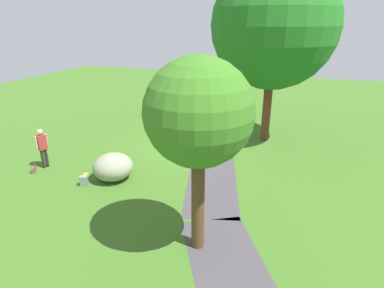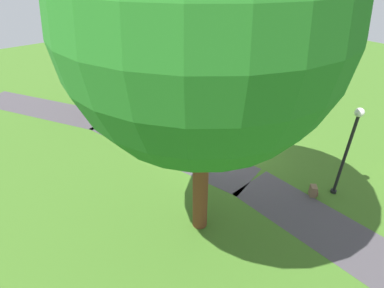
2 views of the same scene
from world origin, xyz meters
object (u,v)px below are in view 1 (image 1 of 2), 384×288
Objects in this scene: woman_with_handbag at (42,145)px; handbag_on_grass at (34,170)px; spare_backpack_on_lawn at (204,121)px; lawn_boulder at (113,167)px; backpack_by_boulder at (84,181)px; lamp_post at (196,90)px; man_near_boulder at (155,101)px; frisbee_on_grass at (86,174)px; large_shade_tree at (274,26)px; young_tree_near_path at (199,114)px.

woman_with_handbag is 1.08m from handbag_on_grass.
lawn_boulder is at bearing -8.79° from spare_backpack_on_lawn.
backpack_by_boulder is 9.25m from spare_backpack_on_lawn.
woman_with_handbag reaches higher than backpack_by_boulder.
man_near_boulder is (-0.67, -3.15, -1.08)m from lamp_post.
handbag_on_grass is 2.73m from backpack_by_boulder.
frisbee_on_grass is (8.21, -2.62, -0.18)m from spare_backpack_on_lawn.
woman_with_handbag is 2.88m from backpack_by_boulder.
frisbee_on_grass is at bearing -17.71° from spare_backpack_on_lawn.
handbag_on_grass is at bearing -74.24° from frisbee_on_grass.
lawn_boulder is 5.61× the size of backpack_by_boulder.
man_near_boulder is 7.22× the size of frisbee_on_grass.
man_near_boulder reaches higher than backpack_by_boulder.
lawn_boulder is at bearing -3.68° from lamp_post.
backpack_by_boulder is (7.59, -5.93, -5.59)m from large_shade_tree.
lawn_boulder is 1.38× the size of man_near_boulder.
young_tree_near_path reaches higher than woman_with_handbag.
young_tree_near_path is at bearing 19.52° from lamp_post.
woman_with_handbag is (6.79, -8.57, -4.76)m from large_shade_tree.
lamp_post is at bearing 167.45° from frisbee_on_grass.
man_near_boulder reaches higher than handbag_on_grass.
young_tree_near_path is 13.33× the size of backpack_by_boulder.
large_shade_tree is 23.51× the size of handbag_on_grass.
frisbee_on_grass is (6.79, -6.49, -5.77)m from large_shade_tree.
handbag_on_grass is at bearing -104.20° from young_tree_near_path.
young_tree_near_path is (9.43, -0.61, -1.87)m from large_shade_tree.
spare_backpack_on_lawn is (-9.02, 2.06, 0.00)m from backpack_by_boulder.
man_near_boulder is at bearing -105.05° from spare_backpack_on_lawn.
woman_with_handbag is 4.68× the size of handbag_on_grass.
young_tree_near_path reaches higher than handbag_on_grass.
lawn_boulder is 1.28× the size of woman_with_handbag.
man_near_boulder is 4.06m from spare_backpack_on_lawn.
young_tree_near_path reaches higher than frisbee_on_grass.
backpack_by_boulder reaches higher than frisbee_on_grass.
large_shade_tree is at bearing 130.52° from handbag_on_grass.
large_shade_tree is 5.02× the size of woman_with_handbag.
frisbee_on_grass is (-0.80, -0.57, -0.18)m from backpack_by_boulder.
young_tree_near_path is 2.38× the size of lawn_boulder.
man_near_boulder is 4.31× the size of handbag_on_grass.
man_near_boulder is at bearing -169.84° from backpack_by_boulder.
lawn_boulder is 5.97× the size of handbag_on_grass.
backpack_by_boulder is at bearing 35.18° from frisbee_on_grass.
handbag_on_grass is (9.86, -0.92, -0.79)m from man_near_boulder.
backpack_by_boulder reaches higher than handbag_on_grass.
young_tree_near_path is 12.06m from lamp_post.
lamp_post is (-1.80, -4.58, -3.77)m from large_shade_tree.
man_near_boulder is at bearing -172.39° from frisbee_on_grass.
backpack_by_boulder is 1.78× the size of frisbee_on_grass.
spare_backpack_on_lawn is at bearing 150.27° from woman_with_handbag.
young_tree_near_path is 6.75m from backpack_by_boulder.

